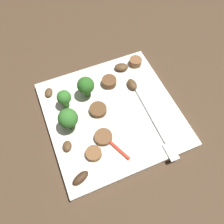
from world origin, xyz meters
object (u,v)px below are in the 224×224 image
broccoli_floret_0 (69,120)px  sausage_slice_4 (98,110)px  sausage_slice_2 (135,62)px  sausage_slice_3 (94,153)px  broccoli_floret_1 (64,98)px  sausage_slice_1 (109,82)px  fork (156,125)px  sausage_slice_0 (103,137)px  pepper_strip_0 (119,150)px  mushroom_1 (121,67)px  plate (112,114)px  mushroom_2 (81,178)px  broccoli_floret_2 (86,86)px  mushroom_4 (49,92)px  mushroom_0 (67,146)px  mushroom_3 (132,84)px

broccoli_floret_0 → sausage_slice_4: bearing=105.0°
sausage_slice_2 → sausage_slice_3: bearing=-44.5°
sausage_slice_3 → sausage_slice_4: size_ratio=0.84×
broccoli_floret_1 → sausage_slice_1: (-0.02, 0.10, -0.02)m
sausage_slice_1 → fork: bearing=19.7°
sausage_slice_0 → pepper_strip_0: bearing=27.6°
fork → sausage_slice_0: 0.11m
broccoli_floret_0 → sausage_slice_4: size_ratio=1.58×
sausage_slice_2 → sausage_slice_4: sausage_slice_2 is taller
sausage_slice_1 → mushroom_1: size_ratio=1.03×
plate → sausage_slice_1: (-0.07, 0.02, 0.02)m
sausage_slice_1 → sausage_slice_2: bearing=110.9°
sausage_slice_4 → mushroom_2: size_ratio=1.08×
sausage_slice_0 → sausage_slice_4: bearing=168.5°
broccoli_floret_2 → mushroom_2: 0.18m
plate → sausage_slice_4: sausage_slice_4 is taller
sausage_slice_3 → pepper_strip_0: 0.05m
mushroom_4 → broccoli_floret_1: bearing=31.5°
sausage_slice_2 → mushroom_0: (0.13, -0.20, -0.00)m
fork → sausage_slice_3: size_ratio=6.22×
sausage_slice_1 → sausage_slice_4: size_ratio=0.92×
broccoli_floret_1 → mushroom_2: broccoli_floret_1 is taller
fork → broccoli_floret_1: (-0.11, -0.15, 0.03)m
fork → mushroom_1: bearing=-177.3°
sausage_slice_1 → sausage_slice_2: same height
mushroom_1 → mushroom_2: same height
broccoli_floret_2 → pepper_strip_0: 0.14m
fork → mushroom_0: mushroom_0 is taller
fork → sausage_slice_4: sausage_slice_4 is taller
sausage_slice_1 → mushroom_4: (-0.03, -0.13, -0.00)m
mushroom_1 → pepper_strip_0: 0.19m
plate → broccoli_floret_1: bearing=-122.2°
sausage_slice_1 → broccoli_floret_0: bearing=-56.5°
sausage_slice_2 → broccoli_floret_1: bearing=-75.5°
mushroom_3 → broccoli_floret_1: bearing=-93.1°
plate → sausage_slice_2: 0.14m
broccoli_floret_1 → sausage_slice_1: size_ratio=1.41×
mushroom_3 → sausage_slice_0: bearing=-48.7°
fork → sausage_slice_4: bearing=-127.7°
broccoli_floret_2 → broccoli_floret_1: bearing=-81.2°
mushroom_0 → sausage_slice_0: bearing=82.7°
broccoli_floret_0 → mushroom_0: size_ratio=2.54×
broccoli_floret_1 → sausage_slice_3: bearing=7.0°
plate → mushroom_1: 0.12m
sausage_slice_3 → sausage_slice_4: bearing=154.1°
mushroom_2 → sausage_slice_2: bearing=134.9°
plate → broccoli_floret_1: 0.10m
sausage_slice_0 → mushroom_2: mushroom_2 is taller
broccoli_floret_0 → mushroom_3: (-0.05, 0.15, -0.03)m
mushroom_0 → mushroom_3: size_ratio=0.74×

